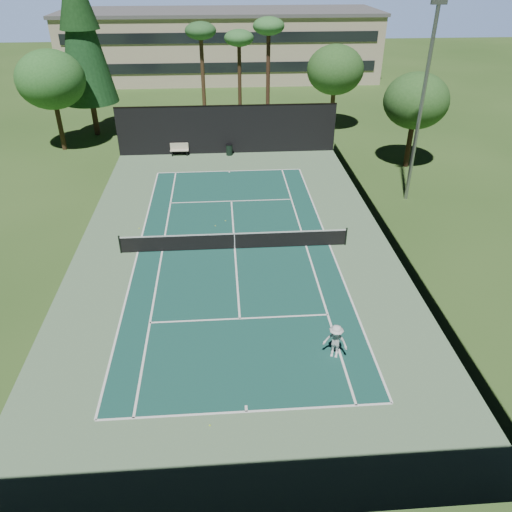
{
  "coord_description": "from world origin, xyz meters",
  "views": [
    {
      "loc": [
        -0.57,
        -24.57,
        14.47
      ],
      "look_at": [
        1.0,
        -3.0,
        1.3
      ],
      "focal_mm": 35.0,
      "sensor_mm": 36.0,
      "label": 1
    }
  ],
  "objects_px": {
    "tennis_ball_b": "(225,221)",
    "park_bench": "(179,149)",
    "tennis_net": "(235,240)",
    "tennis_ball_c": "(215,226)",
    "player": "(335,341)",
    "trash_bin": "(229,150)",
    "tennis_ball_d": "(139,228)",
    "tennis_ball_a": "(210,425)"
  },
  "relations": [
    {
      "from": "player",
      "to": "tennis_ball_a",
      "type": "relative_size",
      "value": 23.64
    },
    {
      "from": "tennis_ball_d",
      "to": "tennis_ball_b",
      "type": "bearing_deg",
      "value": 6.83
    },
    {
      "from": "player",
      "to": "tennis_ball_b",
      "type": "height_order",
      "value": "player"
    },
    {
      "from": "tennis_ball_b",
      "to": "trash_bin",
      "type": "distance_m",
      "value": 12.04
    },
    {
      "from": "player",
      "to": "trash_bin",
      "type": "distance_m",
      "value": 24.95
    },
    {
      "from": "tennis_net",
      "to": "tennis_ball_b",
      "type": "distance_m",
      "value": 3.56
    },
    {
      "from": "tennis_net",
      "to": "tennis_ball_b",
      "type": "xyz_separation_m",
      "value": [
        -0.46,
        3.49,
        -0.53
      ]
    },
    {
      "from": "tennis_ball_b",
      "to": "tennis_ball_c",
      "type": "xyz_separation_m",
      "value": [
        -0.64,
        -0.65,
        0.0
      ]
    },
    {
      "from": "tennis_net",
      "to": "park_bench",
      "type": "xyz_separation_m",
      "value": [
        -4.03,
        15.77,
        -0.01
      ]
    },
    {
      "from": "tennis_net",
      "to": "park_bench",
      "type": "height_order",
      "value": "tennis_net"
    },
    {
      "from": "tennis_ball_b",
      "to": "park_bench",
      "type": "distance_m",
      "value": 12.8
    },
    {
      "from": "tennis_ball_a",
      "to": "park_bench",
      "type": "bearing_deg",
      "value": 95.44
    },
    {
      "from": "player",
      "to": "park_bench",
      "type": "bearing_deg",
      "value": 131.13
    },
    {
      "from": "tennis_ball_b",
      "to": "tennis_ball_c",
      "type": "distance_m",
      "value": 0.91
    },
    {
      "from": "park_bench",
      "to": "tennis_ball_d",
      "type": "bearing_deg",
      "value": -97.7
    },
    {
      "from": "tennis_ball_b",
      "to": "tennis_net",
      "type": "bearing_deg",
      "value": -82.48
    },
    {
      "from": "player",
      "to": "park_bench",
      "type": "relative_size",
      "value": 1.06
    },
    {
      "from": "tennis_net",
      "to": "trash_bin",
      "type": "height_order",
      "value": "tennis_net"
    },
    {
      "from": "player",
      "to": "tennis_ball_a",
      "type": "height_order",
      "value": "player"
    },
    {
      "from": "player",
      "to": "tennis_net",
      "type": "bearing_deg",
      "value": 136.33
    },
    {
      "from": "tennis_ball_b",
      "to": "park_bench",
      "type": "xyz_separation_m",
      "value": [
        -3.57,
        12.28,
        0.52
      ]
    },
    {
      "from": "tennis_ball_d",
      "to": "park_bench",
      "type": "bearing_deg",
      "value": 82.3
    },
    {
      "from": "tennis_ball_a",
      "to": "tennis_ball_d",
      "type": "relative_size",
      "value": 1.01
    },
    {
      "from": "tennis_net",
      "to": "player",
      "type": "xyz_separation_m",
      "value": [
        3.83,
        -9.17,
        0.24
      ]
    },
    {
      "from": "tennis_ball_c",
      "to": "tennis_ball_d",
      "type": "distance_m",
      "value": 4.67
    },
    {
      "from": "player",
      "to": "tennis_ball_d",
      "type": "height_order",
      "value": "player"
    },
    {
      "from": "tennis_net",
      "to": "tennis_ball_c",
      "type": "xyz_separation_m",
      "value": [
        -1.1,
        2.84,
        -0.53
      ]
    },
    {
      "from": "tennis_ball_c",
      "to": "tennis_net",
      "type": "bearing_deg",
      "value": -68.78
    },
    {
      "from": "tennis_net",
      "to": "tennis_ball_d",
      "type": "distance_m",
      "value": 6.46
    },
    {
      "from": "tennis_net",
      "to": "tennis_ball_b",
      "type": "bearing_deg",
      "value": 97.52
    },
    {
      "from": "player",
      "to": "park_bench",
      "type": "xyz_separation_m",
      "value": [
        -7.86,
        24.94,
        -0.25
      ]
    },
    {
      "from": "tennis_net",
      "to": "tennis_ball_a",
      "type": "distance_m",
      "value": 12.51
    },
    {
      "from": "player",
      "to": "tennis_ball_c",
      "type": "relative_size",
      "value": 26.21
    },
    {
      "from": "tennis_ball_b",
      "to": "tennis_ball_c",
      "type": "height_order",
      "value": "tennis_ball_c"
    },
    {
      "from": "tennis_ball_b",
      "to": "tennis_ball_c",
      "type": "bearing_deg",
      "value": -134.73
    },
    {
      "from": "player",
      "to": "tennis_ball_b",
      "type": "relative_size",
      "value": 27.43
    },
    {
      "from": "tennis_ball_c",
      "to": "trash_bin",
      "type": "xyz_separation_m",
      "value": [
        1.22,
        12.66,
        0.45
      ]
    },
    {
      "from": "tennis_ball_a",
      "to": "tennis_ball_b",
      "type": "bearing_deg",
      "value": 86.83
    },
    {
      "from": "tennis_net",
      "to": "tennis_ball_c",
      "type": "height_order",
      "value": "tennis_net"
    },
    {
      "from": "tennis_ball_b",
      "to": "trash_bin",
      "type": "xyz_separation_m",
      "value": [
        0.57,
        12.01,
        0.45
      ]
    },
    {
      "from": "tennis_ball_b",
      "to": "tennis_ball_c",
      "type": "relative_size",
      "value": 0.96
    },
    {
      "from": "tennis_net",
      "to": "tennis_ball_a",
      "type": "xyz_separation_m",
      "value": [
        -1.34,
        -12.42,
        -0.52
      ]
    }
  ]
}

